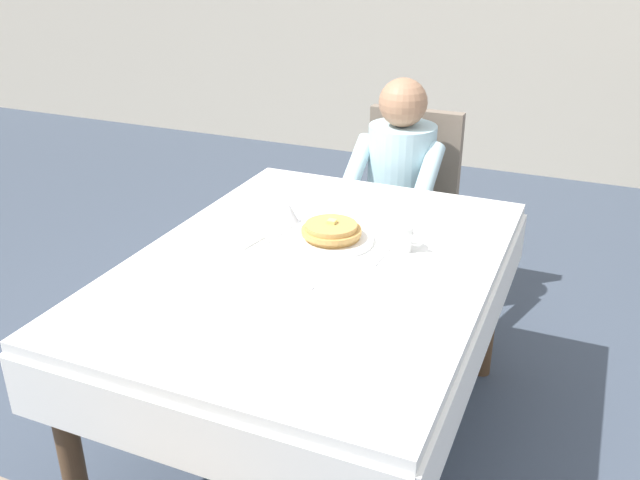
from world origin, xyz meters
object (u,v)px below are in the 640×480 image
syrup_pitcher (289,212)px  knife_right_of_plate (385,253)px  cup_coffee (402,238)px  plate_breakfast (333,240)px  fork_left_of_plate (279,234)px  spoon_near_edge (289,284)px  breakfast_stack (331,231)px  chair_diner (407,197)px  dining_table_main (314,284)px  diner_person (398,180)px

syrup_pitcher → knife_right_of_plate: syrup_pitcher is taller
cup_coffee → syrup_pitcher: 0.44m
plate_breakfast → fork_left_of_plate: bearing=-174.0°
spoon_near_edge → knife_right_of_plate: bearing=58.3°
knife_right_of_plate → spoon_near_edge: size_ratio=1.33×
plate_breakfast → syrup_pitcher: 0.23m
syrup_pitcher → knife_right_of_plate: size_ratio=0.40×
syrup_pitcher → breakfast_stack: bearing=-25.4°
plate_breakfast → cup_coffee: cup_coffee is taller
syrup_pitcher → fork_left_of_plate: 0.12m
breakfast_stack → fork_left_of_plate: bearing=-174.7°
breakfast_stack → cup_coffee: (0.24, 0.03, 0.00)m
chair_diner → cup_coffee: (0.27, -0.99, 0.25)m
syrup_pitcher → dining_table_main: bearing=-49.7°
dining_table_main → syrup_pitcher: 0.34m
dining_table_main → knife_right_of_plate: knife_right_of_plate is taller
chair_diner → spoon_near_edge: size_ratio=6.20×
chair_diner → plate_breakfast: 1.04m
dining_table_main → diner_person: (-0.03, 1.01, 0.02)m
cup_coffee → spoon_near_edge: size_ratio=0.75×
chair_diner → knife_right_of_plate: 1.09m
chair_diner → syrup_pitcher: size_ratio=11.62×
plate_breakfast → breakfast_stack: bearing=-152.8°
cup_coffee → knife_right_of_plate: 0.08m
chair_diner → cup_coffee: size_ratio=8.23×
diner_person → cup_coffee: 0.88m
dining_table_main → fork_left_of_plate: (-0.19, 0.13, 0.09)m
diner_person → spoon_near_edge: 1.20m
breakfast_stack → fork_left_of_plate: breakfast_stack is taller
chair_diner → plate_breakfast: (0.04, -1.02, 0.22)m
cup_coffee → spoon_near_edge: 0.43m
breakfast_stack → diner_person: bearing=92.0°
spoon_near_edge → chair_diner: bearing=91.7°
dining_table_main → fork_left_of_plate: bearing=145.5°
dining_table_main → diner_person: diner_person is taller
chair_diner → cup_coffee: chair_diner is taller
chair_diner → breakfast_stack: size_ratio=4.61×
fork_left_of_plate → knife_right_of_plate: size_ratio=0.90×
chair_diner → spoon_near_edge: bearing=91.4°
chair_diner → plate_breakfast: chair_diner is taller
diner_person → knife_right_of_plate: bearing=104.3°
diner_person → spoon_near_edge: diner_person is taller
cup_coffee → fork_left_of_plate: 0.43m
dining_table_main → plate_breakfast: (0.00, 0.15, 0.10)m
fork_left_of_plate → dining_table_main: bearing=-118.6°
chair_diner → diner_person: bearing=90.0°
dining_table_main → cup_coffee: cup_coffee is taller
spoon_near_edge → cup_coffee: bearing=57.4°
knife_right_of_plate → diner_person: bearing=16.7°
knife_right_of_plate → spoon_near_edge: 0.36m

